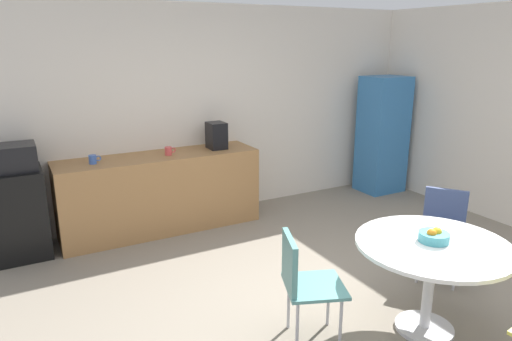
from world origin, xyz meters
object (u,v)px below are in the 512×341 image
Objects in this scene: mini_fridge at (18,214)px; coffee_maker at (216,136)px; microwave at (10,158)px; mug_green at (93,159)px; fruit_bowl at (434,236)px; chair_teal at (302,276)px; chair_navy at (443,223)px; round_table at (432,259)px; mug_white at (169,151)px; locker_cabinet at (382,135)px.

mini_fridge is 2.30m from coffee_maker.
mini_fridge is at bearing 0.00° from microwave.
fruit_bowl is at bearing -56.20° from mug_green.
chair_teal is 2.66m from coffee_maker.
fruit_bowl is (0.94, -0.34, 0.25)m from chair_teal.
chair_navy is 3.73× the size of fruit_bowl.
mini_fridge is 0.81× the size of round_table.
chair_teal is 1.73m from chair_navy.
fruit_bowl is at bearing 44.01° from round_table.
chair_teal is 6.43× the size of mug_white.
fruit_bowl is at bearing -127.27° from locker_cabinet.
fruit_bowl is 0.70× the size of coffee_maker.
locker_cabinet reaches higher than coffee_maker.
locker_cabinet is 2.60m from coffee_maker.
mug_green is (-2.69, 2.31, 0.43)m from chair_navy.
chair_navy is at bearing 35.07° from round_table.
coffee_maker is at bearing 79.50° from chair_teal.
mug_white is 1.00× the size of mug_green.
mug_green is (-4.04, 0.06, 0.11)m from locker_cabinet.
fruit_bowl reaches higher than round_table.
mini_fridge is at bearing 180.00° from coffee_maker.
locker_cabinet is at bearing -2.21° from coffee_maker.
locker_cabinet reaches higher than mini_fridge.
mini_fridge is 2.87× the size of coffee_maker.
chair_teal is (-3.07, -2.46, -0.32)m from locker_cabinet.
coffee_maker is at bearing 177.79° from locker_cabinet.
chair_teal is at bearing -86.73° from mug_white.
locker_cabinet is 2.03× the size of chair_teal.
mug_white is (1.60, -0.04, 0.49)m from mini_fridge.
coffee_maker reaches higher than microwave.
chair_teal is (-0.92, 0.36, -0.08)m from round_table.
round_table is 3.46m from mug_green.
mug_white is at bearing -1.52° from microwave.
coffee_maker is at bearing 0.00° from mini_fridge.
mug_white is (1.60, -0.04, -0.10)m from microwave.
chair_teal is at bearing -55.70° from mini_fridge.
coffee_maker reaches higher than fruit_bowl.
fruit_bowl is (-2.13, -2.80, -0.07)m from locker_cabinet.
fruit_bowl reaches higher than chair_navy.
chair_teal is at bearing 158.73° from round_table.
mug_white is at bearing 178.98° from locker_cabinet.
mug_white is at bearing 110.24° from round_table.
round_table is 5.08× the size of fruit_bowl.
mini_fridge is 0.91m from mug_green.
mini_fridge is at bearing 124.30° from chair_teal.
locker_cabinet reaches higher than mug_white.
chair_navy is at bearing -34.15° from microwave.
fruit_bowl reaches higher than chair_teal.
locker_cabinet is 13.03× the size of mug_green.
fruit_bowl is at bearing -69.25° from mug_white.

